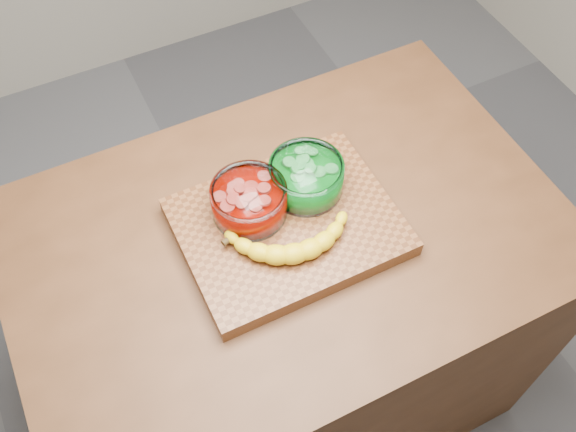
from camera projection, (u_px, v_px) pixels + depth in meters
name	position (u px, v px, depth m)	size (l,w,h in m)	color
ground	(288.00, 382.00, 2.12)	(3.50, 3.50, 0.00)	#5B5B60
counter	(288.00, 323.00, 1.75)	(1.20, 0.80, 0.90)	#4F2D17
cutting_board	(288.00, 227.00, 1.36)	(0.45, 0.35, 0.04)	brown
bowl_red	(249.00, 201.00, 1.33)	(0.16, 0.16, 0.07)	white
bowl_green	(306.00, 177.00, 1.37)	(0.16, 0.16, 0.08)	white
banana	(291.00, 235.00, 1.30)	(0.29, 0.16, 0.04)	gold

